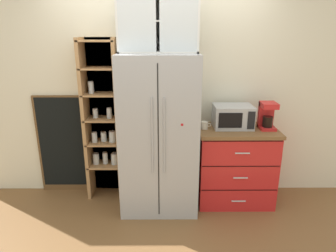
{
  "coord_description": "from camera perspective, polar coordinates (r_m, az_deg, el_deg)",
  "views": [
    {
      "loc": [
        0.08,
        -3.17,
        1.98
      ],
      "look_at": [
        0.1,
        0.0,
        0.98
      ],
      "focal_mm": 31.81,
      "sensor_mm": 36.0,
      "label": 1
    }
  ],
  "objects": [
    {
      "name": "mug_sage",
      "position": [
        3.53,
        13.15,
        0.47
      ],
      "size": [
        0.11,
        0.07,
        0.09
      ],
      "color": "#8CA37F",
      "rests_on": "counter_cabinet"
    },
    {
      "name": "chalkboard_menu",
      "position": [
        3.97,
        -19.66,
        -3.34
      ],
      "size": [
        0.6,
        0.04,
        1.26
      ],
      "color": "brown",
      "rests_on": "ground"
    },
    {
      "name": "coffee_maker",
      "position": [
        3.56,
        18.45,
        1.97
      ],
      "size": [
        0.17,
        0.2,
        0.31
      ],
      "color": "red",
      "rests_on": "counter_cabinet"
    },
    {
      "name": "microwave",
      "position": [
        3.51,
        12.3,
        1.8
      ],
      "size": [
        0.44,
        0.33,
        0.26
      ],
      "color": "#ADAFB5",
      "rests_on": "counter_cabinet"
    },
    {
      "name": "upper_cabinet",
      "position": [
        3.23,
        -1.89,
        19.35
      ],
      "size": [
        0.82,
        0.32,
        0.62
      ],
      "color": "silver",
      "rests_on": "refrigerator"
    },
    {
      "name": "ground_plane",
      "position": [
        3.74,
        -1.58,
        -14.43
      ],
      "size": [
        10.55,
        10.55,
        0.0
      ],
      "primitive_type": "plane",
      "color": "brown"
    },
    {
      "name": "pantry_shelf_column",
      "position": [
        3.67,
        -12.28,
        1.12
      ],
      "size": [
        0.47,
        0.31,
        1.93
      ],
      "color": "brown",
      "rests_on": "ground"
    },
    {
      "name": "counter_cabinet",
      "position": [
        3.67,
        12.71,
        -7.29
      ],
      "size": [
        0.9,
        0.59,
        0.92
      ],
      "color": "red",
      "rests_on": "ground"
    },
    {
      "name": "mug_cream",
      "position": [
        3.42,
        7.03,
        0.15
      ],
      "size": [
        0.12,
        0.08,
        0.09
      ],
      "color": "silver",
      "rests_on": "counter_cabinet"
    },
    {
      "name": "bottle_amber",
      "position": [
        3.55,
        13.07,
        1.57
      ],
      "size": [
        0.06,
        0.06,
        0.25
      ],
      "color": "brown",
      "rests_on": "counter_cabinet"
    },
    {
      "name": "refrigerator",
      "position": [
        3.36,
        -1.71,
        -1.45
      ],
      "size": [
        0.85,
        0.71,
        1.77
      ],
      "color": "#ADAFB5",
      "rests_on": "ground"
    },
    {
      "name": "wall_back_cream",
      "position": [
        3.64,
        -1.62,
        6.37
      ],
      "size": [
        4.87,
        0.1,
        2.55
      ],
      "primitive_type": "cube",
      "color": "silver",
      "rests_on": "ground"
    }
  ]
}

